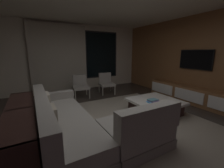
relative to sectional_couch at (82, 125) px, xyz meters
The scene contains 12 objects.
floor 0.92m from the sectional_couch, ahead, with size 9.20×9.20×0.00m, color #332B26.
back_wall_with_window 3.98m from the sectional_couch, 77.90° to the left, with size 6.60×0.30×2.70m.
media_wall 4.07m from the sectional_couch, ahead, with size 0.12×7.80×2.70m.
area_rug 1.25m from the sectional_couch, ahead, with size 3.20×3.80×0.01m, color gray.
sectional_couch is the anchor object (origin of this frame).
coffee_table 2.06m from the sectional_couch, ahead, with size 1.16×1.16×0.36m.
book_stack_on_coffee_table 1.88m from the sectional_couch, ahead, with size 0.29×0.20×0.08m.
accent_chair_near_window 3.18m from the sectional_couch, 55.18° to the left, with size 0.62×0.64×0.78m.
accent_chair_by_curtain 2.74m from the sectional_couch, 73.06° to the left, with size 0.61×0.63×0.78m.
media_console 3.64m from the sectional_couch, ahead, with size 0.46×3.10×0.52m.
mounted_tv 3.98m from the sectional_couch, ahead, with size 0.05×1.04×0.60m.
console_table_behind_couch 0.93m from the sectional_couch, behind, with size 0.40×2.10×0.74m.
Camera 1 is at (-1.56, -2.50, 1.58)m, focal length 23.41 mm.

